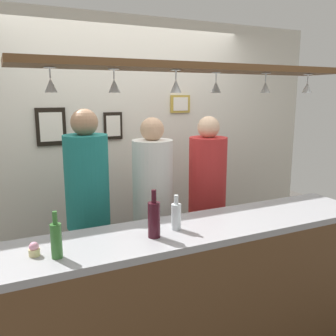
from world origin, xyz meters
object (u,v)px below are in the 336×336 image
(person_middle_white_patterned_shirt, at_px, (153,196))
(picture_frame_crest, at_px, (113,126))
(person_left_teal_shirt, at_px, (88,198))
(bottle_beer_green_import, at_px, (56,239))
(picture_frame_caricature, at_px, (51,127))
(picture_frame_upper_small, at_px, (180,104))
(person_right_red_shirt, at_px, (207,189))
(bottle_soda_clear, at_px, (176,216))
(bottle_wine_dark_red, at_px, (154,219))
(cupcake, at_px, (34,249))

(person_middle_white_patterned_shirt, bearing_deg, picture_frame_crest, 101.68)
(person_left_teal_shirt, bearing_deg, bottle_beer_green_import, -113.28)
(bottle_beer_green_import, xyz_separation_m, picture_frame_caricature, (0.21, 1.50, 0.47))
(picture_frame_crest, bearing_deg, picture_frame_upper_small, 0.00)
(person_right_red_shirt, height_order, picture_frame_caricature, picture_frame_caricature)
(person_right_red_shirt, bearing_deg, picture_frame_caricature, 152.37)
(bottle_soda_clear, bearing_deg, bottle_wine_dark_red, -162.08)
(picture_frame_upper_small, relative_size, picture_frame_caricature, 0.65)
(person_right_red_shirt, distance_m, bottle_soda_clear, 1.02)
(bottle_soda_clear, bearing_deg, person_right_red_shirt, 47.14)
(person_right_red_shirt, relative_size, picture_frame_caricature, 4.93)
(picture_frame_caricature, relative_size, picture_frame_crest, 1.31)
(bottle_beer_green_import, relative_size, cupcake, 3.33)
(person_middle_white_patterned_shirt, height_order, bottle_soda_clear, person_middle_white_patterned_shirt)
(person_left_teal_shirt, bearing_deg, picture_frame_caricature, 103.44)
(bottle_beer_green_import, bearing_deg, person_left_teal_shirt, 66.72)
(bottle_soda_clear, height_order, cupcake, bottle_soda_clear)
(picture_frame_crest, bearing_deg, person_middle_white_patterned_shirt, -78.32)
(person_left_teal_shirt, relative_size, cupcake, 22.53)
(bottle_beer_green_import, bearing_deg, bottle_wine_dark_red, 4.10)
(person_left_teal_shirt, relative_size, picture_frame_crest, 6.76)
(picture_frame_crest, bearing_deg, bottle_beer_green_import, -117.58)
(person_middle_white_patterned_shirt, height_order, picture_frame_crest, picture_frame_crest)
(bottle_soda_clear, relative_size, picture_frame_caricature, 0.68)
(person_middle_white_patterned_shirt, bearing_deg, picture_frame_upper_small, 47.82)
(person_right_red_shirt, xyz_separation_m, picture_frame_caricature, (-1.25, 0.65, 0.57))
(bottle_wine_dark_red, relative_size, picture_frame_caricature, 0.88)
(person_left_teal_shirt, relative_size, bottle_soda_clear, 7.64)
(cupcake, distance_m, picture_frame_upper_small, 2.27)
(person_right_red_shirt, bearing_deg, bottle_beer_green_import, -149.88)
(bottle_beer_green_import, xyz_separation_m, bottle_soda_clear, (0.76, 0.10, -0.01))
(picture_frame_upper_small, relative_size, picture_frame_crest, 0.85)
(bottle_soda_clear, bearing_deg, person_middle_white_patterned_shirt, 78.42)
(person_middle_white_patterned_shirt, xyz_separation_m, person_right_red_shirt, (0.54, 0.00, -0.00))
(person_middle_white_patterned_shirt, height_order, bottle_wine_dark_red, person_middle_white_patterned_shirt)
(picture_frame_upper_small, xyz_separation_m, picture_frame_crest, (-0.73, 0.00, -0.20))
(person_left_teal_shirt, relative_size, bottle_wine_dark_red, 5.86)
(person_right_red_shirt, bearing_deg, bottle_soda_clear, -132.86)
(bottle_wine_dark_red, bearing_deg, person_right_red_shirt, 42.65)
(picture_frame_upper_small, bearing_deg, person_middle_white_patterned_shirt, -132.18)
(person_left_teal_shirt, relative_size, bottle_beer_green_import, 6.76)
(person_left_teal_shirt, height_order, person_right_red_shirt, person_left_teal_shirt)
(bottle_wine_dark_red, xyz_separation_m, cupcake, (-0.69, 0.04, -0.08))
(picture_frame_upper_small, bearing_deg, bottle_soda_clear, -118.05)
(bottle_wine_dark_red, height_order, picture_frame_crest, picture_frame_crest)
(picture_frame_upper_small, height_order, picture_frame_crest, picture_frame_upper_small)
(cupcake, xyz_separation_m, picture_frame_caricature, (0.32, 1.42, 0.54))
(person_middle_white_patterned_shirt, xyz_separation_m, bottle_soda_clear, (-0.15, -0.74, 0.08))
(picture_frame_crest, bearing_deg, bottle_soda_clear, -90.71)
(bottle_soda_clear, relative_size, picture_frame_upper_small, 1.05)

